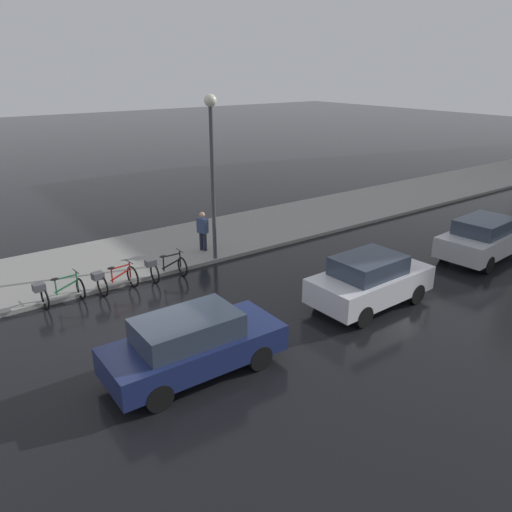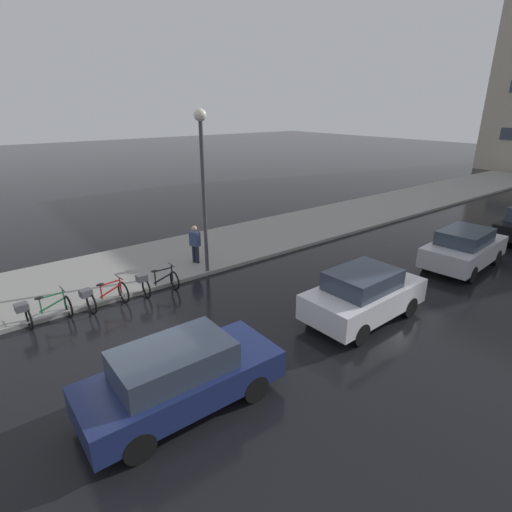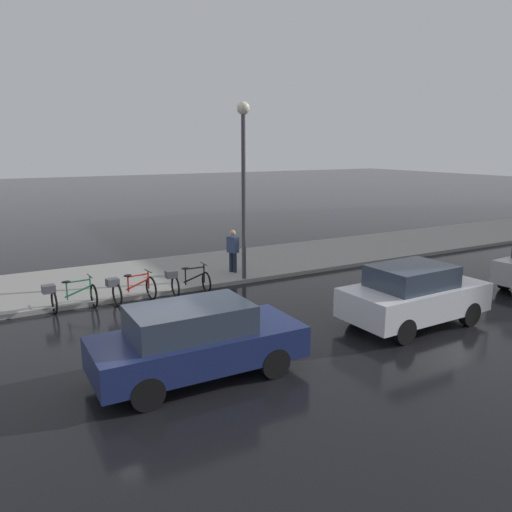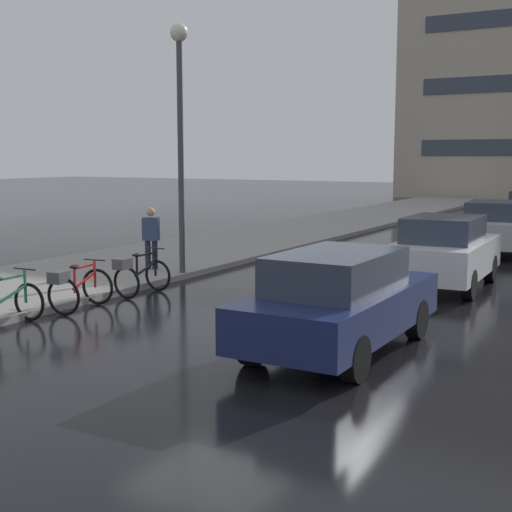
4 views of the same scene
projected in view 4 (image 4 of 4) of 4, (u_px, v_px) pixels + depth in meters
ground_plane at (213, 336)px, 11.79m from camera, size 140.00×140.00×0.00m
sidewalk_kerb at (225, 245)px, 23.33m from camera, size 4.80×60.00×0.14m
bicycle_second at (76, 287)px, 13.63m from camera, size 0.87×1.45×0.93m
bicycle_third at (138, 274)px, 15.14m from camera, size 0.70×1.37×0.98m
car_navy at (340, 300)px, 10.78m from camera, size 1.80×4.30×1.55m
car_white at (444, 251)px, 16.10m from camera, size 1.94×3.99×1.63m
car_silver at (494, 227)px, 21.83m from camera, size 2.20×4.32×1.61m
pedestrian at (151, 237)px, 17.88m from camera, size 0.46×0.38×1.69m
streetlamp at (180, 109)px, 16.89m from camera, size 0.43×0.43×6.04m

